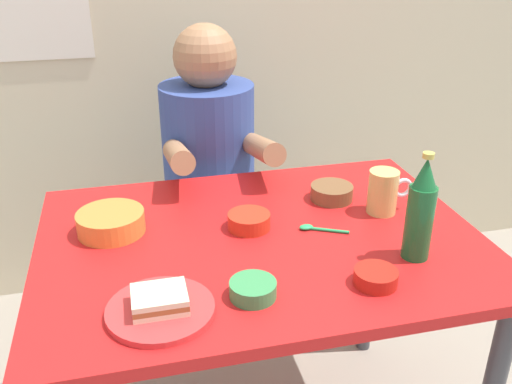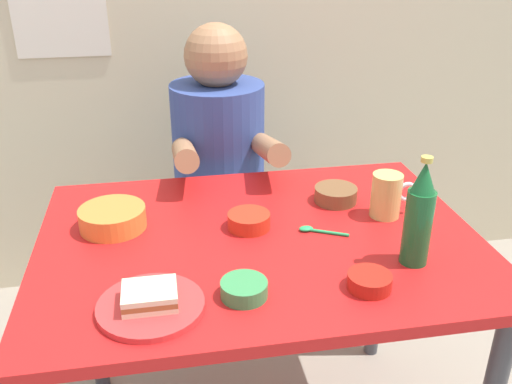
# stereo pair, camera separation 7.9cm
# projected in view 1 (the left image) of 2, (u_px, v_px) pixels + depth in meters

# --- Properties ---
(dining_table) EXTENTS (1.10, 0.80, 0.74)m
(dining_table) POSITION_uv_depth(u_px,v_px,m) (261.00, 267.00, 1.44)
(dining_table) COLOR red
(dining_table) RESTS_ON ground
(stool) EXTENTS (0.34, 0.34, 0.45)m
(stool) POSITION_uv_depth(u_px,v_px,m) (212.00, 246.00, 2.11)
(stool) COLOR #4C4C51
(stool) RESTS_ON ground
(person_seated) EXTENTS (0.33, 0.56, 0.72)m
(person_seated) POSITION_uv_depth(u_px,v_px,m) (209.00, 144.00, 1.93)
(person_seated) COLOR #33478C
(person_seated) RESTS_ON stool
(plate_orange) EXTENTS (0.22, 0.22, 0.01)m
(plate_orange) POSITION_uv_depth(u_px,v_px,m) (161.00, 310.00, 1.12)
(plate_orange) COLOR red
(plate_orange) RESTS_ON dining_table
(sandwich) EXTENTS (0.11, 0.09, 0.04)m
(sandwich) POSITION_uv_depth(u_px,v_px,m) (160.00, 300.00, 1.11)
(sandwich) COLOR beige
(sandwich) RESTS_ON plate_orange
(beer_mug) EXTENTS (0.13, 0.08, 0.12)m
(beer_mug) POSITION_uv_depth(u_px,v_px,m) (384.00, 192.00, 1.49)
(beer_mug) COLOR #D1BC66
(beer_mug) RESTS_ON dining_table
(beer_bottle) EXTENTS (0.06, 0.06, 0.26)m
(beer_bottle) POSITION_uv_depth(u_px,v_px,m) (420.00, 212.00, 1.26)
(beer_bottle) COLOR #19602D
(beer_bottle) RESTS_ON dining_table
(dip_bowl_green) EXTENTS (0.10, 0.10, 0.03)m
(dip_bowl_green) POSITION_uv_depth(u_px,v_px,m) (253.00, 289.00, 1.16)
(dip_bowl_green) COLOR #388C4C
(dip_bowl_green) RESTS_ON dining_table
(soup_bowl_orange) EXTENTS (0.17, 0.17, 0.05)m
(soup_bowl_orange) POSITION_uv_depth(u_px,v_px,m) (111.00, 221.00, 1.41)
(soup_bowl_orange) COLOR orange
(soup_bowl_orange) RESTS_ON dining_table
(sauce_bowl_chili) EXTENTS (0.11, 0.11, 0.04)m
(sauce_bowl_chili) POSITION_uv_depth(u_px,v_px,m) (249.00, 220.00, 1.43)
(sauce_bowl_chili) COLOR red
(sauce_bowl_chili) RESTS_ON dining_table
(sambal_bowl_red) EXTENTS (0.10, 0.10, 0.03)m
(sambal_bowl_red) POSITION_uv_depth(u_px,v_px,m) (376.00, 277.00, 1.20)
(sambal_bowl_red) COLOR #B21E14
(sambal_bowl_red) RESTS_ON dining_table
(condiment_bowl_brown) EXTENTS (0.12, 0.12, 0.04)m
(condiment_bowl_brown) POSITION_uv_depth(u_px,v_px,m) (332.00, 192.00, 1.58)
(condiment_bowl_brown) COLOR brown
(condiment_bowl_brown) RESTS_ON dining_table
(spoon) EXTENTS (0.12, 0.06, 0.01)m
(spoon) POSITION_uv_depth(u_px,v_px,m) (315.00, 228.00, 1.43)
(spoon) COLOR #26A559
(spoon) RESTS_ON dining_table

